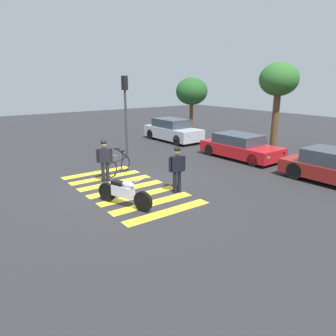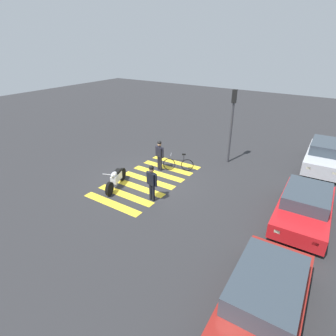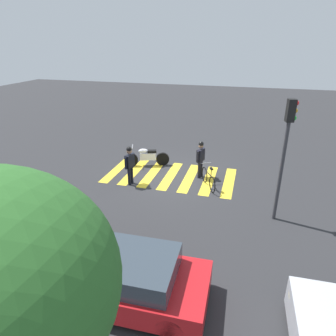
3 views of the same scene
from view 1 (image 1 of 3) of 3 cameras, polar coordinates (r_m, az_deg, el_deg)
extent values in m
plane|color=#2B2B2D|center=(12.15, -7.54, -3.75)|extent=(60.00, 60.00, 0.00)
cylinder|color=black|center=(9.99, -4.55, -6.06)|extent=(0.66, 0.35, 0.65)
cylinder|color=black|center=(10.96, -10.98, -4.28)|extent=(0.66, 0.35, 0.65)
cube|color=silver|center=(10.43, -8.17, -4.15)|extent=(0.85, 0.54, 0.36)
ellipsoid|color=silver|center=(10.19, -7.26, -2.98)|extent=(0.53, 0.39, 0.24)
cube|color=black|center=(10.48, -9.03, -2.70)|extent=(0.50, 0.38, 0.12)
cylinder|color=#A5A5AD|center=(9.80, -5.01, -2.15)|extent=(0.24, 0.60, 0.04)
torus|color=black|center=(13.53, -10.08, -0.30)|extent=(0.35, 0.63, 0.69)
torus|color=black|center=(14.32, -7.72, 0.70)|extent=(0.35, 0.63, 0.69)
cylinder|color=black|center=(13.85, -8.92, 1.33)|extent=(0.40, 0.71, 0.04)
cylinder|color=black|center=(14.05, -8.25, 2.28)|extent=(0.04, 0.04, 0.34)
cube|color=black|center=(14.01, -8.27, 3.00)|extent=(0.18, 0.22, 0.06)
cylinder|color=#99999E|center=(13.46, -9.95, 2.27)|extent=(0.42, 0.24, 0.03)
cylinder|color=black|center=(11.60, 2.04, -2.48)|extent=(0.14, 0.14, 0.81)
cylinder|color=black|center=(11.52, 1.23, -2.59)|extent=(0.14, 0.14, 0.81)
cube|color=black|center=(11.36, 1.67, 0.76)|extent=(0.30, 0.50, 0.57)
sphere|color=#8C664C|center=(11.26, 1.68, 2.90)|extent=(0.22, 0.22, 0.22)
cylinder|color=black|center=(11.48, 2.96, 0.91)|extent=(0.09, 0.09, 0.54)
cylinder|color=black|center=(11.25, 0.35, 0.61)|extent=(0.09, 0.09, 0.54)
sphere|color=black|center=(11.24, 1.69, 3.39)|extent=(0.23, 0.23, 0.23)
cylinder|color=black|center=(13.08, -11.67, -0.69)|extent=(0.14, 0.14, 0.80)
cylinder|color=black|center=(13.10, -10.90, -0.62)|extent=(0.14, 0.14, 0.80)
cube|color=black|center=(12.92, -11.44, 2.25)|extent=(0.33, 0.50, 0.57)
sphere|color=#8C664C|center=(12.82, -11.55, 4.12)|extent=(0.22, 0.22, 0.22)
cylinder|color=black|center=(12.88, -12.69, 2.14)|extent=(0.09, 0.09, 0.54)
cylinder|color=black|center=(12.96, -10.21, 2.36)|extent=(0.09, 0.09, 0.54)
sphere|color=black|center=(12.81, -11.57, 4.55)|extent=(0.23, 0.23, 0.23)
cube|color=yellow|center=(14.47, -12.73, -0.79)|extent=(0.45, 3.13, 0.01)
cube|color=yellow|center=(13.68, -11.20, -1.66)|extent=(0.45, 3.13, 0.01)
cube|color=yellow|center=(12.91, -9.48, -2.64)|extent=(0.45, 3.13, 0.01)
cube|color=yellow|center=(12.15, -7.54, -3.73)|extent=(0.45, 3.13, 0.01)
cube|color=yellow|center=(11.42, -5.35, -4.96)|extent=(0.45, 3.13, 0.01)
cube|color=yellow|center=(10.70, -2.84, -6.35)|extent=(0.45, 3.13, 0.01)
cube|color=yellow|center=(10.02, 0.03, -7.92)|extent=(0.45, 3.13, 0.01)
cylinder|color=black|center=(20.88, 5.16, 5.51)|extent=(0.69, 0.24, 0.68)
cylinder|color=black|center=(19.84, 1.78, 5.03)|extent=(0.69, 0.24, 0.68)
cylinder|color=black|center=(23.07, 0.16, 6.55)|extent=(0.69, 0.24, 0.68)
cylinder|color=black|center=(22.14, -3.11, 6.14)|extent=(0.69, 0.24, 0.68)
cube|color=#B7BAC1|center=(21.42, 0.91, 6.41)|extent=(4.37, 1.95, 0.73)
cube|color=#333D47|center=(21.49, 0.55, 8.18)|extent=(2.38, 1.67, 0.55)
cube|color=#F2EDCC|center=(20.21, 5.99, 6.08)|extent=(0.09, 0.20, 0.12)
cube|color=#F2EDCC|center=(19.44, 3.51, 5.75)|extent=(0.09, 0.20, 0.12)
cylinder|color=black|center=(16.92, 18.62, 2.22)|extent=(0.63, 0.24, 0.62)
cylinder|color=black|center=(15.58, 15.21, 1.39)|extent=(0.63, 0.24, 0.62)
cylinder|color=black|center=(18.61, 11.22, 3.93)|extent=(0.63, 0.24, 0.62)
cylinder|color=black|center=(17.41, 7.61, 3.28)|extent=(0.63, 0.24, 0.62)
cube|color=red|center=(17.05, 13.07, 3.28)|extent=(4.31, 2.01, 0.59)
cube|color=#333D47|center=(17.08, 12.63, 5.19)|extent=(2.35, 1.73, 0.50)
cube|color=#F2EDCC|center=(16.34, 20.10, 2.51)|extent=(0.09, 0.20, 0.12)
cube|color=#F2EDCC|center=(15.35, 17.69, 1.92)|extent=(0.09, 0.20, 0.12)
cylinder|color=black|center=(15.54, 25.04, 0.56)|extent=(0.71, 0.24, 0.70)
cylinder|color=black|center=(14.14, 21.97, -0.50)|extent=(0.71, 0.24, 0.70)
cylinder|color=#38383D|center=(16.78, -7.60, 7.83)|extent=(0.12, 0.12, 3.51)
cube|color=black|center=(16.63, -7.87, 15.04)|extent=(0.29, 0.29, 0.70)
sphere|color=red|center=(16.73, -8.21, 15.82)|extent=(0.16, 0.16, 0.16)
sphere|color=orange|center=(16.73, -8.17, 15.03)|extent=(0.16, 0.16, 0.16)
sphere|color=green|center=(16.73, -8.14, 14.24)|extent=(0.16, 0.16, 0.16)
cylinder|color=brown|center=(25.47, 4.22, 9.12)|extent=(0.28, 0.28, 2.22)
ellipsoid|color=#235623|center=(25.32, 4.31, 13.69)|extent=(2.46, 2.46, 2.09)
cylinder|color=brown|center=(20.19, 18.81, 8.00)|extent=(0.40, 0.40, 3.20)
ellipsoid|color=#2D6628|center=(20.04, 19.45, 14.93)|extent=(2.26, 2.26, 1.92)
camera|label=2|loc=(13.45, 56.48, 20.27)|focal=29.12mm
camera|label=3|loc=(22.39, 17.71, 19.77)|focal=32.28mm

